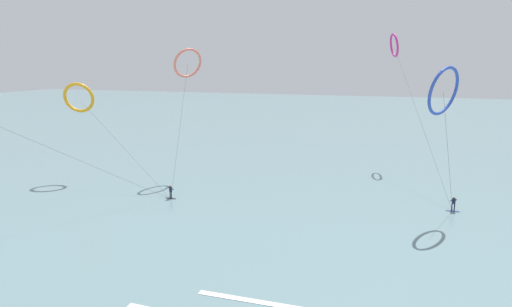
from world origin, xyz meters
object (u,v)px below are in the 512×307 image
at_px(kite_coral, 188,63).
at_px(kite_amber, 79,98).
at_px(surfer_charcoal, 171,192).
at_px(kite_cobalt, 444,91).
at_px(kite_magenta, 394,45).
at_px(surfer_navy, 453,205).

bearing_deg(kite_coral, kite_amber, -31.36).
relative_size(surfer_charcoal, kite_cobalt, 0.11).
xyz_separation_m(kite_amber, kite_magenta, (40.32, 23.17, 7.31)).
relative_size(kite_cobalt, kite_amber, 0.84).
bearing_deg(surfer_charcoal, kite_cobalt, 36.76).
distance_m(kite_cobalt, kite_coral, 32.84).
relative_size(surfer_charcoal, kite_amber, 0.09).
bearing_deg(kite_cobalt, kite_amber, -56.40).
bearing_deg(kite_cobalt, surfer_charcoal, -47.65).
relative_size(surfer_navy, kite_magenta, 0.07).
bearing_deg(surfer_charcoal, kite_coral, 133.81).
distance_m(surfer_navy, kite_cobalt, 12.58).
bearing_deg(surfer_navy, kite_magenta, 92.43).
xyz_separation_m(surfer_navy, kite_cobalt, (-2.21, -1.77, 12.26)).
relative_size(surfer_navy, kite_cobalt, 0.11).
distance_m(surfer_charcoal, surfer_navy, 31.80).
bearing_deg(kite_magenta, kite_amber, 103.48).
xyz_separation_m(surfer_charcoal, surfer_navy, (31.32, 5.52, 0.00)).
bearing_deg(surfer_charcoal, kite_magenta, 78.84).
distance_m(kite_amber, kite_coral, 15.49).
distance_m(surfer_navy, kite_coral, 37.68).
height_order(kite_amber, kite_coral, kite_coral).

